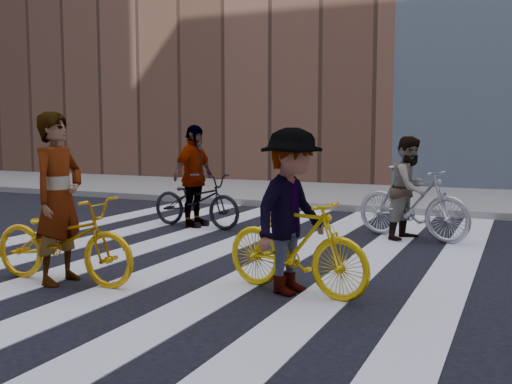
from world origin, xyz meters
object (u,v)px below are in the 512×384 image
Objects in this scene: bike_yellow_left at (63,240)px; rider_right at (292,211)px; rider_rear at (194,176)px; rider_left at (59,198)px; bike_silver_mid at (412,203)px; bike_dark_rear at (196,201)px; rider_mid at (410,188)px; bike_yellow_right at (296,245)px.

bike_yellow_left is 1.07× the size of rider_right.
rider_right is 0.96× the size of rider_rear.
bike_yellow_left is at bearing -91.44° from rider_left.
bike_silver_mid is 5.52m from rider_left.
rider_left reaches higher than bike_yellow_left.
rider_rear is at bearing 114.26° from bike_silver_mid.
bike_dark_rear is 0.94× the size of rider_left.
bike_yellow_left is 1.15× the size of rider_mid.
rider_left is 1.19× the size of rider_mid.
rider_left is 5.48m from rider_mid.
bike_yellow_right is at bearing -77.00° from bike_yellow_left.
rider_left is (0.54, -4.10, 0.50)m from bike_dark_rear.
rider_right is at bearing -77.00° from rider_left.
bike_yellow_right is 4.68m from bike_dark_rear.
rider_right reaches higher than bike_yellow_right.
bike_dark_rear is 4.16m from rider_left.
rider_mid is (3.14, 4.45, 0.33)m from bike_yellow_left.
bike_yellow_left is 0.97× the size of bike_silver_mid.
rider_mid reaches higher than bike_yellow_left.
bike_yellow_left is 4.17m from rider_rear.
rider_rear is (-0.59, 4.10, -0.06)m from rider_left.
rider_left reaches higher than rider_rear.
rider_right is at bearing -131.03° from rider_rear.
bike_silver_mid is at bearing -78.59° from bike_dark_rear.
bike_silver_mid is 3.80m from bike_dark_rear.
bike_dark_rear is at bearing 55.38° from bike_yellow_right.
bike_dark_rear is 1.11× the size of rider_mid.
rider_left reaches higher than rider_right.
rider_right is (-0.05, 0.00, 0.36)m from bike_yellow_right.
bike_silver_mid is at bearing -37.07° from bike_yellow_left.
bike_yellow_left is 2.66m from rider_right.
rider_right is (2.60, 0.67, -0.09)m from rider_left.
bike_silver_mid is 1.06× the size of rider_rear.
rider_right reaches higher than rider_mid.
rider_left reaches higher than bike_dark_rear.
rider_left is (-0.05, 0.00, 0.48)m from bike_yellow_left.
rider_left is at bearing 88.56° from bike_yellow_left.
bike_dark_rear is 0.44m from rider_rear.
bike_dark_rear is at bearing -83.99° from rider_rear.
bike_yellow_right is 0.90× the size of rider_left.
bike_yellow_right is at bearing -169.26° from rider_mid.
rider_right reaches higher than bike_dark_rear.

